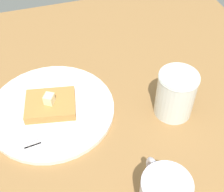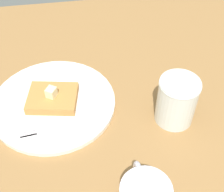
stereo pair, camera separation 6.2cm
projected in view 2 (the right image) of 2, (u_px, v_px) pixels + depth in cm
name	position (u px, v px, depth cm)	size (l,w,h in cm)	color
table_surface	(83.00, 137.00, 61.97)	(101.66, 101.66, 2.17)	olive
plate	(53.00, 103.00, 66.01)	(26.10, 26.10, 1.05)	white
toast_slice_center	(52.00, 98.00, 65.00)	(8.07, 10.09, 1.84)	#BD7C3D
butter_pat_primary	(51.00, 92.00, 63.51)	(2.00, 1.80, 2.00)	beige
fork	(56.00, 129.00, 60.42)	(3.28, 16.06, 0.36)	silver
syrup_jar	(176.00, 103.00, 60.77)	(7.91, 7.91, 9.93)	#371605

